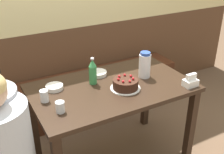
# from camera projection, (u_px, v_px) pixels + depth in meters

# --- Properties ---
(back_wall) EXTENTS (4.80, 0.04, 2.50)m
(back_wall) POSITION_uv_depth(u_px,v_px,m) (61.00, 0.00, 2.81)
(back_wall) COLOR brown
(back_wall) RESTS_ON ground_plane
(bench_seat) EXTENTS (2.43, 0.38, 0.46)m
(bench_seat) POSITION_uv_depth(u_px,v_px,m) (76.00, 97.00, 3.09)
(bench_seat) COLOR #472314
(bench_seat) RESTS_ON ground_plane
(dining_table) EXTENTS (1.26, 0.75, 0.76)m
(dining_table) POSITION_uv_depth(u_px,v_px,m) (112.00, 98.00, 2.25)
(dining_table) COLOR black
(dining_table) RESTS_ON ground_plane
(birthday_cake) EXTENTS (0.23, 0.23, 0.10)m
(birthday_cake) POSITION_uv_depth(u_px,v_px,m) (125.00, 84.00, 2.15)
(birthday_cake) COLOR white
(birthday_cake) RESTS_ON dining_table
(water_pitcher) EXTENTS (0.10, 0.10, 0.22)m
(water_pitcher) POSITION_uv_depth(u_px,v_px,m) (145.00, 65.00, 2.30)
(water_pitcher) COLOR white
(water_pitcher) RESTS_ON dining_table
(soju_bottle) EXTENTS (0.06, 0.06, 0.22)m
(soju_bottle) POSITION_uv_depth(u_px,v_px,m) (93.00, 72.00, 2.20)
(soju_bottle) COLOR #388E4C
(soju_bottle) RESTS_ON dining_table
(napkin_holder) EXTENTS (0.11, 0.08, 0.11)m
(napkin_holder) POSITION_uv_depth(u_px,v_px,m) (190.00, 82.00, 2.19)
(napkin_holder) COLOR white
(napkin_holder) RESTS_ON dining_table
(bowl_soup_white) EXTENTS (0.15, 0.15, 0.03)m
(bowl_soup_white) POSITION_uv_depth(u_px,v_px,m) (98.00, 73.00, 2.37)
(bowl_soup_white) COLOR white
(bowl_soup_white) RESTS_ON dining_table
(bowl_rice_small) EXTENTS (0.13, 0.13, 0.03)m
(bowl_rice_small) POSITION_uv_depth(u_px,v_px,m) (54.00, 87.00, 2.15)
(bowl_rice_small) COLOR white
(bowl_rice_small) RESTS_ON dining_table
(glass_water_tall) EXTENTS (0.06, 0.06, 0.08)m
(glass_water_tall) POSITION_uv_depth(u_px,v_px,m) (60.00, 107.00, 1.86)
(glass_water_tall) COLOR silver
(glass_water_tall) RESTS_ON dining_table
(glass_tumbler_short) EXTENTS (0.06, 0.06, 0.09)m
(glass_tumbler_short) POSITION_uv_depth(u_px,v_px,m) (44.00, 96.00, 1.98)
(glass_tumbler_short) COLOR silver
(glass_tumbler_short) RESTS_ON dining_table
(glass_shot_small) EXTENTS (0.07, 0.07, 0.07)m
(glass_shot_small) POSITION_uv_depth(u_px,v_px,m) (144.00, 64.00, 2.48)
(glass_shot_small) COLOR silver
(glass_shot_small) RESTS_ON dining_table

